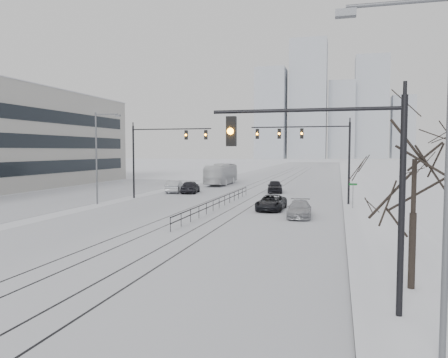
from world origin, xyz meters
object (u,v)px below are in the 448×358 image
at_px(sedan_nb_front, 271,203).
at_px(sedan_sb_inner, 190,187).
at_px(bare_tree, 414,173).
at_px(sedan_nb_right, 299,209).
at_px(sedan_nb_far, 275,187).
at_px(traffic_mast_near, 348,174).
at_px(box_truck, 221,174).
at_px(sedan_sb_outer, 175,187).

bearing_deg(sedan_nb_front, sedan_sb_inner, 134.69).
distance_m(sedan_sb_inner, sedan_nb_front, 17.63).
distance_m(bare_tree, sedan_nb_front, 22.88).
height_order(sedan_nb_right, sedan_nb_far, sedan_nb_far).
height_order(traffic_mast_near, sedan_nb_far, traffic_mast_near).
xyz_separation_m(sedan_nb_right, box_truck, (-14.56, 30.39, 0.93)).
distance_m(traffic_mast_near, bare_tree, 3.85).
relative_size(sedan_sb_inner, sedan_sb_outer, 0.97).
bearing_deg(sedan_nb_front, traffic_mast_near, -74.27).
bearing_deg(sedan_sb_outer, traffic_mast_near, 107.32).
bearing_deg(sedan_nb_right, traffic_mast_near, -83.63).
bearing_deg(sedan_sb_outer, sedan_nb_far, -176.30).
relative_size(bare_tree, sedan_sb_outer, 1.30).
relative_size(sedan_nb_front, sedan_nb_right, 1.07).
xyz_separation_m(traffic_mast_near, sedan_nb_right, (-3.22, 20.39, -3.91)).
bearing_deg(box_truck, sedan_sb_outer, 78.98).
bearing_deg(box_truck, traffic_mast_near, 107.91).
relative_size(sedan_nb_right, sedan_nb_far, 1.00).
relative_size(traffic_mast_near, sedan_nb_far, 1.55).
xyz_separation_m(sedan_nb_front, sedan_nb_right, (2.77, -3.55, -0.02)).
distance_m(sedan_nb_front, sedan_nb_right, 4.50).
distance_m(traffic_mast_near, sedan_sb_outer, 42.21).
distance_m(sedan_nb_front, box_truck, 29.33).
bearing_deg(sedan_nb_front, sedan_nb_far, 98.59).
height_order(traffic_mast_near, sedan_sb_inner, traffic_mast_near).
bearing_deg(traffic_mast_near, sedan_nb_right, 98.96).
xyz_separation_m(bare_tree, sedan_nb_far, (-10.36, 37.17, -3.72)).
xyz_separation_m(sedan_nb_far, box_truck, (-9.82, 10.61, 0.82)).
bearing_deg(bare_tree, traffic_mast_near, -128.76).
relative_size(bare_tree, box_truck, 0.53).
bearing_deg(sedan_sb_outer, sedan_sb_inner, 166.62).
height_order(traffic_mast_near, sedan_nb_right, traffic_mast_near).
height_order(sedan_sb_outer, sedan_nb_far, sedan_sb_outer).
height_order(sedan_nb_front, sedan_nb_far, sedan_nb_far).
relative_size(sedan_sb_outer, sedan_nb_far, 1.04).
bearing_deg(sedan_sb_inner, sedan_sb_outer, -9.97).
bearing_deg(sedan_nb_far, sedan_sb_inner, -169.68).
relative_size(sedan_nb_right, box_truck, 0.40).
relative_size(sedan_nb_front, box_truck, 0.42).
bearing_deg(sedan_nb_far, traffic_mast_near, -86.82).
relative_size(bare_tree, sedan_sb_inner, 1.34).
height_order(sedan_sb_outer, sedan_nb_right, sedan_sb_outer).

